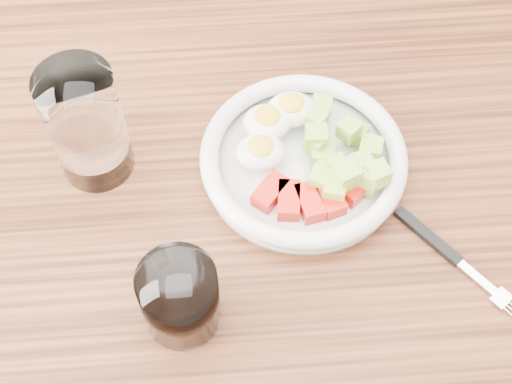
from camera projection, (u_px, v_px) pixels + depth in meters
dining_table at (265, 253)px, 0.89m from camera, size 1.50×0.90×0.77m
bowl at (304, 157)px, 0.81m from camera, size 0.24×0.24×0.06m
fork at (446, 251)px, 0.77m from camera, size 0.13×0.15×0.01m
water_glass at (86, 125)px, 0.77m from camera, size 0.08×0.08×0.15m
coffee_glass at (180, 298)px, 0.70m from camera, size 0.08×0.08×0.09m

